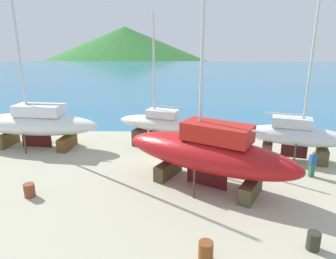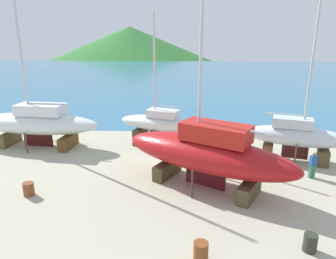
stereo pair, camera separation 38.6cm
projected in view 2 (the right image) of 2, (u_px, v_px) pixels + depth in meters
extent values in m
plane|color=#AFAA91|center=(160.00, 185.00, 18.48)|extent=(44.41, 44.41, 0.00)
cube|color=teal|center=(176.00, 75.00, 72.91)|extent=(159.10, 91.58, 0.01)
cone|color=#2F6E2E|center=(130.00, 55.00, 159.74)|extent=(140.76, 140.76, 28.41)
cube|color=#473C24|center=(167.00, 169.00, 19.65)|extent=(1.83, 2.48, 0.97)
cube|color=#4D402A|center=(249.00, 190.00, 16.93)|extent=(1.83, 2.48, 0.97)
cylinder|color=#422F27|center=(192.00, 184.00, 16.82)|extent=(0.12, 0.12, 1.66)
cylinder|color=#4D391B|center=(217.00, 164.00, 19.56)|extent=(0.12, 0.12, 1.66)
ellipsoid|color=#AE1517|center=(206.00, 154.00, 17.83)|extent=(10.83, 7.98, 2.00)
cube|color=#4C1114|center=(205.00, 180.00, 18.32)|extent=(2.27, 1.34, 1.40)
cube|color=red|center=(216.00, 133.00, 17.16)|extent=(4.27, 3.51, 1.00)
cylinder|color=silver|center=(202.00, 31.00, 16.14)|extent=(0.19, 0.19, 11.86)
cylinder|color=silver|center=(230.00, 128.00, 16.63)|extent=(3.32, 1.97, 0.13)
cube|color=brown|center=(9.00, 139.00, 25.45)|extent=(0.94, 2.44, 1.01)
cube|color=brown|center=(68.00, 142.00, 24.74)|extent=(0.94, 2.44, 1.01)
cylinder|color=brown|center=(26.00, 143.00, 23.46)|extent=(0.12, 0.12, 1.60)
cylinder|color=brown|center=(48.00, 131.00, 26.56)|extent=(0.12, 0.12, 1.60)
ellipsoid|color=white|center=(36.00, 123.00, 24.68)|extent=(10.63, 4.01, 1.68)
cube|color=#4A1411|center=(38.00, 140.00, 25.09)|extent=(2.49, 0.33, 1.18)
cube|color=white|center=(41.00, 109.00, 24.27)|extent=(3.90, 2.15, 0.84)
cylinder|color=silver|center=(18.00, 30.00, 22.69)|extent=(0.18, 0.18, 12.83)
cylinder|color=silver|center=(49.00, 104.00, 24.03)|extent=(3.63, 0.49, 0.13)
cube|color=brown|center=(323.00, 157.00, 21.46)|extent=(1.15, 1.71, 1.09)
cube|color=brown|center=(268.00, 150.00, 22.71)|extent=(1.15, 1.71, 1.09)
cylinder|color=brown|center=(294.00, 146.00, 22.98)|extent=(0.12, 0.12, 1.57)
cylinder|color=brown|center=(295.00, 156.00, 21.05)|extent=(0.12, 0.12, 1.57)
ellipsoid|color=silver|center=(297.00, 136.00, 21.71)|extent=(7.68, 4.17, 1.39)
cube|color=#481A19|center=(295.00, 152.00, 22.05)|extent=(1.72, 0.63, 0.97)
cube|color=silver|center=(293.00, 123.00, 21.55)|extent=(2.91, 1.95, 0.69)
cylinder|color=#B6C6BE|center=(312.00, 67.00, 20.18)|extent=(0.16, 0.16, 8.49)
cylinder|color=beige|center=(285.00, 114.00, 21.58)|extent=(2.51, 0.91, 0.11)
cube|color=#503629|center=(141.00, 136.00, 25.63)|extent=(1.23, 1.80, 1.32)
cube|color=#43382B|center=(179.00, 141.00, 24.37)|extent=(1.23, 1.80, 1.32)
cylinder|color=#532D29|center=(153.00, 140.00, 23.93)|extent=(0.12, 0.12, 1.74)
cylinder|color=#47321E|center=(165.00, 132.00, 25.94)|extent=(0.12, 0.12, 1.74)
ellipsoid|color=silver|center=(159.00, 123.00, 24.62)|extent=(7.13, 4.31, 1.19)
cube|color=#4B1D1C|center=(159.00, 135.00, 24.91)|extent=(1.57, 0.64, 0.83)
cube|color=silver|center=(163.00, 114.00, 24.26)|extent=(2.74, 2.02, 0.59)
cylinder|color=silver|center=(154.00, 66.00, 23.44)|extent=(0.15, 0.15, 7.98)
cylinder|color=#BEB5C2|center=(169.00, 107.00, 23.89)|extent=(2.28, 0.93, 0.11)
cube|color=#2F6850|center=(312.00, 171.00, 19.41)|extent=(0.39, 0.30, 0.85)
cube|color=#1F4E89|center=(313.00, 160.00, 19.19)|extent=(0.50, 0.37, 0.65)
sphere|color=#967050|center=(314.00, 154.00, 19.06)|extent=(0.22, 0.22, 0.22)
cylinder|color=#2C2E22|center=(310.00, 243.00, 12.71)|extent=(0.78, 0.78, 0.79)
cylinder|color=brown|center=(29.00, 189.00, 17.23)|extent=(0.80, 0.80, 0.77)
cylinder|color=brown|center=(201.00, 252.00, 12.14)|extent=(0.83, 0.83, 0.83)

